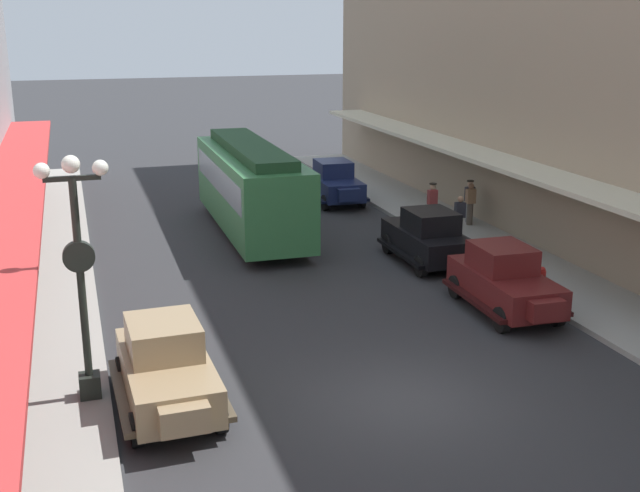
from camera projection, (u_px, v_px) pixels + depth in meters
The scene contains 13 objects.
ground_plane at pixel (405, 400), 16.95m from camera, with size 200.00×200.00×0.00m, color #2D2D30.
sidewalk_left at pixel (34, 453), 14.75m from camera, with size 3.00×60.00×0.15m, color #99968E.
parked_car_0 at pixel (427, 236), 26.27m from camera, with size 2.14×4.26×1.84m.
parked_car_1 at pixel (335, 181), 35.02m from camera, with size 2.28×4.31×1.84m.
parked_car_2 at pixel (166, 365), 16.42m from camera, with size 2.23×4.29×1.84m.
parked_car_4 at pixel (505, 279), 21.90m from camera, with size 2.24×4.30×1.84m.
streetcar at pixel (251, 185), 29.56m from camera, with size 2.62×9.63×3.46m.
lamp_post_with_clock at pixel (80, 269), 16.03m from camera, with size 1.42×0.44×5.16m.
fire_hydrant at pixel (541, 280), 22.98m from camera, with size 0.24×0.24×0.82m.
pedestrian_0 at pixel (432, 204), 30.47m from camera, with size 0.36×0.28×1.67m.
pedestrian_1 at pixel (460, 218), 28.40m from camera, with size 0.36×0.24×1.64m.
pedestrian_2 at pixel (469, 201), 30.99m from camera, with size 0.36×0.28×1.67m.
pedestrian_3 at pixel (470, 204), 30.62m from camera, with size 0.36×0.24×1.64m.
Camera 1 is at (-6.38, -14.11, 7.85)m, focal length 44.47 mm.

